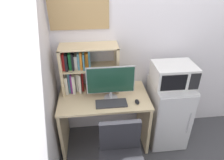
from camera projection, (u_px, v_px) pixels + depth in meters
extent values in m
cube|color=silver|center=(206.00, 42.00, 2.68)|extent=(6.40, 0.04, 2.60)
cube|color=silver|center=(4.00, 160.00, 1.10)|extent=(0.04, 4.40, 2.60)
cube|color=beige|center=(104.00, 97.00, 2.53)|extent=(1.11, 0.64, 0.03)
cube|color=beige|center=(64.00, 124.00, 2.67)|extent=(0.04, 0.58, 0.75)
cube|color=beige|center=(144.00, 118.00, 2.77)|extent=(0.04, 0.58, 0.75)
cube|color=beige|center=(62.00, 70.00, 2.47)|extent=(0.03, 0.28, 0.60)
cube|color=beige|center=(116.00, 68.00, 2.54)|extent=(0.03, 0.28, 0.60)
cube|color=beige|center=(88.00, 46.00, 2.36)|extent=(0.70, 0.28, 0.01)
cube|color=beige|center=(90.00, 67.00, 2.49)|extent=(0.63, 0.28, 0.01)
cube|color=silver|center=(67.00, 82.00, 2.58)|extent=(0.04, 0.23, 0.24)
cube|color=teal|center=(70.00, 80.00, 2.59)|extent=(0.02, 0.19, 0.28)
cube|color=purple|center=(72.00, 81.00, 2.59)|extent=(0.02, 0.21, 0.26)
cube|color=silver|center=(74.00, 81.00, 2.59)|extent=(0.04, 0.23, 0.25)
cube|color=silver|center=(77.00, 81.00, 2.61)|extent=(0.03, 0.16, 0.24)
cube|color=silver|center=(80.00, 81.00, 2.60)|extent=(0.03, 0.21, 0.26)
cube|color=#B21E1E|center=(83.00, 80.00, 2.62)|extent=(0.02, 0.16, 0.26)
cube|color=#B21E1E|center=(64.00, 60.00, 2.43)|extent=(0.03, 0.21, 0.20)
cube|color=black|center=(67.00, 60.00, 2.43)|extent=(0.03, 0.24, 0.20)
cube|color=#197233|center=(70.00, 59.00, 2.44)|extent=(0.03, 0.20, 0.20)
cube|color=black|center=(73.00, 59.00, 2.43)|extent=(0.02, 0.23, 0.21)
cube|color=silver|center=(76.00, 60.00, 2.45)|extent=(0.04, 0.20, 0.17)
cube|color=teal|center=(79.00, 59.00, 2.44)|extent=(0.02, 0.22, 0.21)
cube|color=orange|center=(81.00, 58.00, 2.44)|extent=(0.03, 0.22, 0.21)
cube|color=teal|center=(84.00, 59.00, 2.45)|extent=(0.02, 0.23, 0.20)
cube|color=orange|center=(86.00, 59.00, 2.47)|extent=(0.04, 0.16, 0.19)
cube|color=teal|center=(89.00, 57.00, 2.47)|extent=(0.02, 0.16, 0.22)
cylinder|color=#B7B7BC|center=(111.00, 98.00, 2.48)|extent=(0.17, 0.17, 0.02)
cylinder|color=#B7B7BC|center=(111.00, 94.00, 2.45)|extent=(0.04, 0.04, 0.09)
cube|color=#B7B7BC|center=(111.00, 80.00, 2.36)|extent=(0.57, 0.01, 0.34)
cube|color=#193D2D|center=(111.00, 80.00, 2.35)|extent=(0.55, 0.02, 0.32)
cube|color=#333338|center=(111.00, 104.00, 2.38)|extent=(0.37, 0.16, 0.02)
ellipsoid|color=black|center=(137.00, 102.00, 2.40)|extent=(0.05, 0.10, 0.03)
cube|color=silver|center=(167.00, 112.00, 2.76)|extent=(0.48, 0.55, 0.91)
cube|color=silver|center=(175.00, 126.00, 2.52)|extent=(0.46, 0.01, 0.87)
cylinder|color=#B2B2B7|center=(189.00, 123.00, 2.50)|extent=(0.01, 0.01, 0.32)
cube|color=silver|center=(174.00, 74.00, 2.46)|extent=(0.50, 0.38, 0.26)
cube|color=black|center=(174.00, 83.00, 2.29)|extent=(0.30, 0.01, 0.20)
cube|color=black|center=(195.00, 82.00, 2.32)|extent=(0.12, 0.01, 0.21)
cube|color=#232328|center=(120.00, 135.00, 2.11)|extent=(0.43, 0.06, 0.35)
cube|color=tan|center=(78.00, 7.00, 2.25)|extent=(0.68, 0.02, 0.51)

